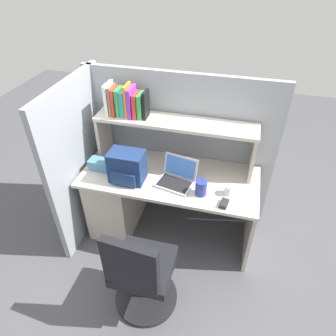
{
  "coord_description": "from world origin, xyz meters",
  "views": [
    {
      "loc": [
        0.53,
        -2.08,
        2.44
      ],
      "look_at": [
        0.0,
        -0.05,
        0.85
      ],
      "focal_mm": 32.35,
      "sensor_mm": 36.0,
      "label": 1
    }
  ],
  "objects_px": {
    "office_chair": "(141,276)",
    "laptop": "(177,177)",
    "paper_cup": "(229,190)",
    "snack_canister": "(201,188)",
    "computer_mouse": "(224,204)",
    "backpack": "(127,167)",
    "tissue_box": "(101,165)"
  },
  "relations": [
    {
      "from": "office_chair",
      "to": "laptop",
      "type": "bearing_deg",
      "value": -92.07
    },
    {
      "from": "laptop",
      "to": "office_chair",
      "type": "bearing_deg",
      "value": -96.78
    },
    {
      "from": "paper_cup",
      "to": "snack_canister",
      "type": "bearing_deg",
      "value": -165.27
    },
    {
      "from": "paper_cup",
      "to": "snack_canister",
      "type": "relative_size",
      "value": 0.63
    },
    {
      "from": "snack_canister",
      "to": "office_chair",
      "type": "bearing_deg",
      "value": -115.86
    },
    {
      "from": "computer_mouse",
      "to": "snack_canister",
      "type": "relative_size",
      "value": 0.76
    },
    {
      "from": "paper_cup",
      "to": "backpack",
      "type": "bearing_deg",
      "value": -178.12
    },
    {
      "from": "tissue_box",
      "to": "laptop",
      "type": "bearing_deg",
      "value": 2.67
    },
    {
      "from": "backpack",
      "to": "snack_canister",
      "type": "height_order",
      "value": "backpack"
    },
    {
      "from": "snack_canister",
      "to": "office_chair",
      "type": "distance_m",
      "value": 0.84
    },
    {
      "from": "laptop",
      "to": "snack_canister",
      "type": "distance_m",
      "value": 0.25
    },
    {
      "from": "backpack",
      "to": "laptop",
      "type": "bearing_deg",
      "value": 9.52
    },
    {
      "from": "laptop",
      "to": "backpack",
      "type": "xyz_separation_m",
      "value": [
        -0.43,
        -0.07,
        0.09
      ]
    },
    {
      "from": "backpack",
      "to": "snack_canister",
      "type": "bearing_deg",
      "value": -2.69
    },
    {
      "from": "laptop",
      "to": "computer_mouse",
      "type": "relative_size",
      "value": 3.43
    },
    {
      "from": "laptop",
      "to": "paper_cup",
      "type": "xyz_separation_m",
      "value": [
        0.46,
        -0.04,
        -0.01
      ]
    },
    {
      "from": "computer_mouse",
      "to": "tissue_box",
      "type": "xyz_separation_m",
      "value": [
        -1.15,
        0.19,
        0.03
      ]
    },
    {
      "from": "tissue_box",
      "to": "office_chair",
      "type": "bearing_deg",
      "value": -47.6
    },
    {
      "from": "tissue_box",
      "to": "office_chair",
      "type": "distance_m",
      "value": 1.07
    },
    {
      "from": "paper_cup",
      "to": "snack_canister",
      "type": "xyz_separation_m",
      "value": [
        -0.23,
        -0.06,
        0.03
      ]
    },
    {
      "from": "computer_mouse",
      "to": "paper_cup",
      "type": "bearing_deg",
      "value": 91.12
    },
    {
      "from": "backpack",
      "to": "office_chair",
      "type": "height_order",
      "value": "backpack"
    },
    {
      "from": "computer_mouse",
      "to": "tissue_box",
      "type": "distance_m",
      "value": 1.17
    },
    {
      "from": "computer_mouse",
      "to": "office_chair",
      "type": "xyz_separation_m",
      "value": [
        -0.52,
        -0.58,
        -0.35
      ]
    },
    {
      "from": "snack_canister",
      "to": "computer_mouse",
      "type": "bearing_deg",
      "value": -22.49
    },
    {
      "from": "tissue_box",
      "to": "office_chair",
      "type": "relative_size",
      "value": 0.24
    },
    {
      "from": "paper_cup",
      "to": "office_chair",
      "type": "distance_m",
      "value": 0.98
    },
    {
      "from": "paper_cup",
      "to": "laptop",
      "type": "bearing_deg",
      "value": 174.66
    },
    {
      "from": "backpack",
      "to": "computer_mouse",
      "type": "distance_m",
      "value": 0.88
    },
    {
      "from": "paper_cup",
      "to": "tissue_box",
      "type": "distance_m",
      "value": 1.18
    },
    {
      "from": "laptop",
      "to": "tissue_box",
      "type": "bearing_deg",
      "value": 179.46
    },
    {
      "from": "tissue_box",
      "to": "office_chair",
      "type": "height_order",
      "value": "office_chair"
    }
  ]
}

